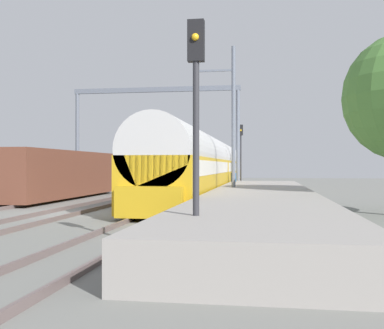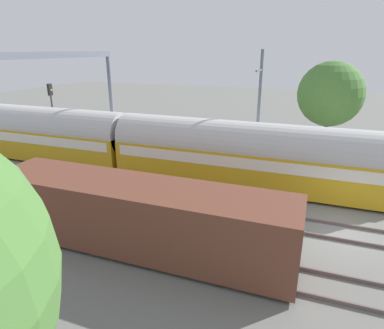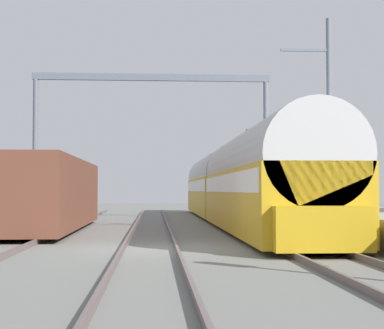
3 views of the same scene
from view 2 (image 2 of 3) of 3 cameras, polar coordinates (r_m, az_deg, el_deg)
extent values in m
plane|color=slate|center=(16.96, 24.49, -10.76)|extent=(120.00, 120.00, 0.00)
cube|color=#635351|center=(12.86, 25.73, -20.91)|extent=(0.08, 60.00, 0.16)
cube|color=#635351|center=(14.00, 25.29, -17.23)|extent=(0.08, 60.00, 0.16)
cube|color=#635351|center=(16.30, 24.66, -11.73)|extent=(0.08, 60.00, 0.16)
cube|color=#635351|center=(17.56, 24.40, -9.41)|extent=(0.08, 60.00, 0.16)
cube|color=#635351|center=(20.00, 24.01, -5.84)|extent=(0.08, 60.00, 0.16)
cube|color=#635351|center=(21.32, 23.85, -4.29)|extent=(0.08, 60.00, 0.16)
cube|color=gray|center=(24.03, 18.94, -0.15)|extent=(4.40, 28.00, 0.90)
cube|color=gold|center=(20.51, 8.56, -0.16)|extent=(2.90, 16.00, 2.20)
cube|color=silver|center=(20.31, 8.65, 1.52)|extent=(2.93, 15.36, 0.64)
cylinder|color=#BABABA|center=(20.12, 8.74, 3.34)|extent=(2.84, 16.00, 2.84)
cube|color=gold|center=(28.49, -25.59, 3.63)|extent=(2.90, 16.00, 2.20)
cube|color=silver|center=(28.35, -25.77, 4.86)|extent=(2.93, 15.36, 0.64)
cylinder|color=#BABABA|center=(28.21, -25.96, 6.17)|extent=(2.84, 16.00, 2.84)
cube|color=brown|center=(14.03, -9.37, -8.52)|extent=(2.80, 13.00, 2.70)
cube|color=black|center=(14.68, -9.09, -13.03)|extent=(2.52, 11.96, 0.10)
cylinder|color=black|center=(25.22, -9.32, 1.49)|extent=(0.24, 0.24, 0.85)
cube|color=#285684|center=(25.01, -9.41, 3.12)|extent=(0.39, 0.46, 0.64)
sphere|color=tan|center=(24.90, -9.47, 4.09)|extent=(0.24, 0.24, 0.24)
cylinder|color=#2D2D33|center=(29.25, -22.55, 6.47)|extent=(0.14, 0.14, 4.55)
cube|color=black|center=(28.85, -23.24, 11.75)|extent=(0.36, 0.20, 0.90)
sphere|color=yellow|center=(28.77, -23.06, 11.68)|extent=(0.16, 0.16, 0.16)
cylinder|color=slate|center=(25.67, -13.61, 9.17)|extent=(0.28, 0.28, 7.50)
cube|color=slate|center=(20.51, -24.36, 16.75)|extent=(12.70, 0.24, 0.36)
cylinder|color=slate|center=(22.03, 11.35, 8.41)|extent=(0.20, 0.20, 8.00)
cube|color=slate|center=(20.81, 11.44, 15.58)|extent=(1.80, 0.10, 0.10)
cylinder|color=#4C3826|center=(29.28, 21.89, 4.77)|extent=(0.36, 0.36, 2.77)
sphere|color=#477835|center=(28.72, 22.71, 11.11)|extent=(5.06, 5.06, 5.06)
camera|label=1|loc=(31.46, 60.27, -1.69)|focal=44.58mm
camera|label=3|loc=(25.13, 68.69, -8.14)|focal=58.49mm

